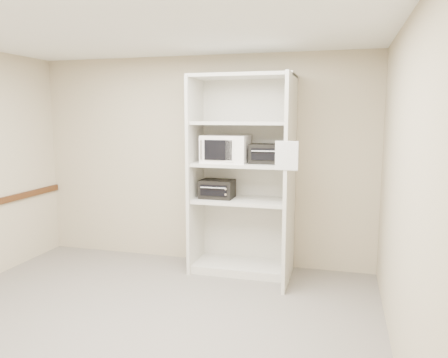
% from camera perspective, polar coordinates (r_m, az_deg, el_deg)
% --- Properties ---
extents(floor, '(4.50, 4.00, 0.01)m').
position_cam_1_polar(floor, '(4.34, -11.51, -18.39)').
color(floor, slate).
rests_on(floor, ground).
extents(ceiling, '(4.50, 4.00, 0.01)m').
position_cam_1_polar(ceiling, '(3.96, -12.70, 19.20)').
color(ceiling, white).
extents(wall_back, '(4.50, 0.02, 2.70)m').
position_cam_1_polar(wall_back, '(5.77, -2.96, 2.43)').
color(wall_back, tan).
rests_on(wall_back, ground).
extents(wall_right, '(0.02, 4.00, 2.70)m').
position_cam_1_polar(wall_right, '(3.53, 22.49, -1.93)').
color(wall_right, tan).
rests_on(wall_right, ground).
extents(shelving_unit, '(1.24, 0.92, 2.42)m').
position_cam_1_polar(shelving_unit, '(5.33, 2.88, -0.42)').
color(shelving_unit, beige).
rests_on(shelving_unit, floor).
extents(microwave, '(0.55, 0.42, 0.33)m').
position_cam_1_polar(microwave, '(5.33, 0.24, 3.96)').
color(microwave, white).
rests_on(microwave, shelving_unit).
extents(toaster_oven_upper, '(0.41, 0.31, 0.23)m').
position_cam_1_polar(toaster_oven_upper, '(5.26, 5.62, 3.32)').
color(toaster_oven_upper, black).
rests_on(toaster_oven_upper, shelving_unit).
extents(toaster_oven_lower, '(0.41, 0.31, 0.23)m').
position_cam_1_polar(toaster_oven_lower, '(5.43, -0.88, -1.30)').
color(toaster_oven_lower, black).
rests_on(toaster_oven_lower, shelving_unit).
extents(paper_sign, '(0.23, 0.01, 0.30)m').
position_cam_1_polar(paper_sign, '(4.58, 8.17, 3.04)').
color(paper_sign, white).
rests_on(paper_sign, shelving_unit).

